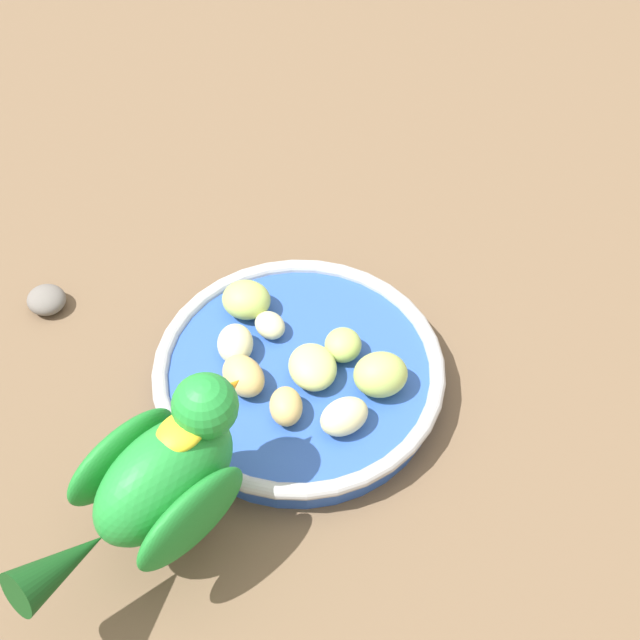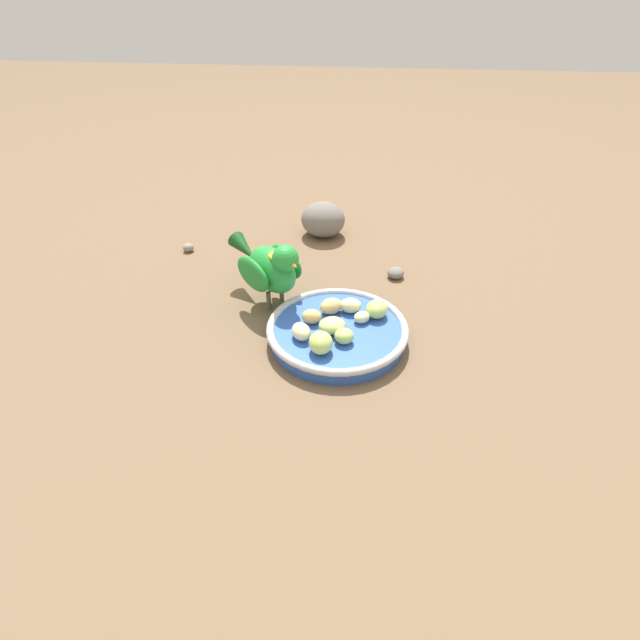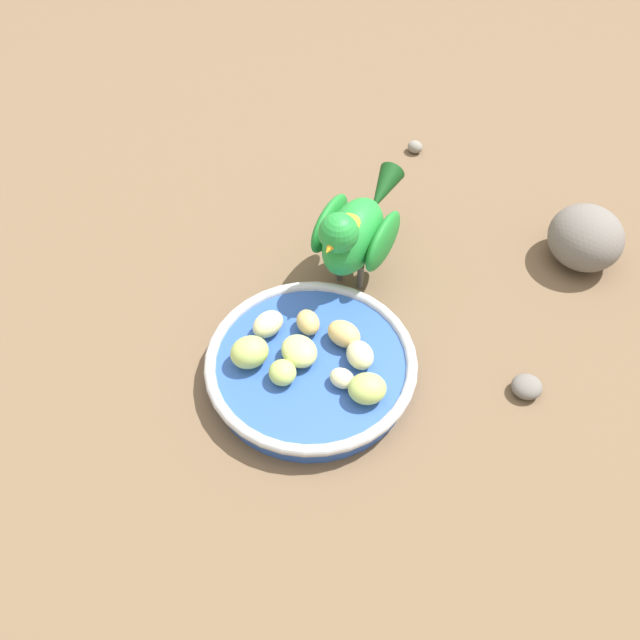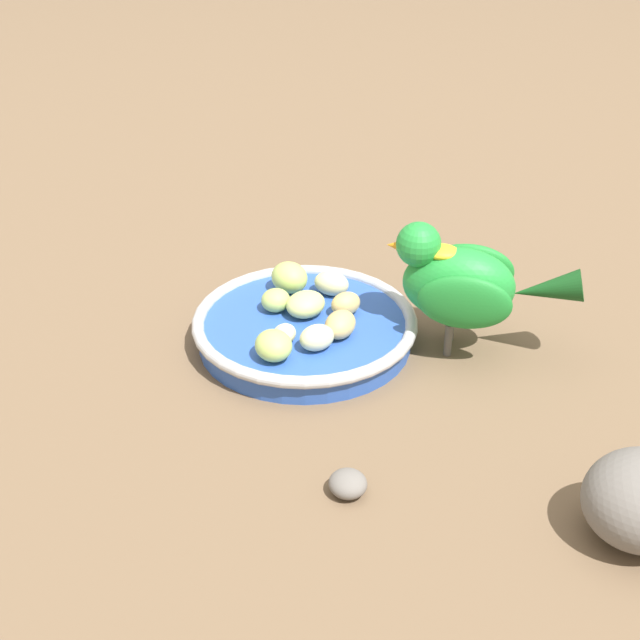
{
  "view_description": "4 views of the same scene",
  "coord_description": "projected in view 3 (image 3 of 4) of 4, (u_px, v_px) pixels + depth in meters",
  "views": [
    {
      "loc": [
        0.0,
        -0.38,
        0.57
      ],
      "look_at": [
        0.03,
        0.05,
        0.04
      ],
      "focal_mm": 53.6,
      "sensor_mm": 36.0,
      "label": 1
    },
    {
      "loc": [
        0.65,
        0.05,
        0.49
      ],
      "look_at": [
        0.03,
        -0.0,
        0.05
      ],
      "focal_mm": 30.41,
      "sensor_mm": 36.0,
      "label": 2
    },
    {
      "loc": [
        0.14,
        0.4,
        0.56
      ],
      "look_at": [
        -0.01,
        -0.01,
        0.05
      ],
      "focal_mm": 38.58,
      "sensor_mm": 36.0,
      "label": 3
    },
    {
      "loc": [
        -0.61,
        0.43,
        0.48
      ],
      "look_at": [
        -0.02,
        0.02,
        0.04
      ],
      "focal_mm": 53.03,
      "sensor_mm": 36.0,
      "label": 4
    }
  ],
  "objects": [
    {
      "name": "ground_plane",
      "position": [
        315.0,
        358.0,
        0.7
      ],
      "size": [
        4.0,
        4.0,
        0.0
      ],
      "primitive_type": "plane",
      "color": "brown"
    },
    {
      "name": "feeding_bowl",
      "position": [
        311.0,
        366.0,
        0.68
      ],
      "size": [
        0.21,
        0.21,
        0.03
      ],
      "color": "#2D56B7",
      "rests_on": "ground_plane"
    },
    {
      "name": "apple_piece_0",
      "position": [
        299.0,
        351.0,
        0.66
      ],
      "size": [
        0.04,
        0.05,
        0.02
      ],
      "primitive_type": "ellipsoid",
      "rotation": [
        0.0,
        0.0,
        1.8
      ],
      "color": "#C6D17A",
      "rests_on": "feeding_bowl"
    },
    {
      "name": "apple_piece_1",
      "position": [
        251.0,
        355.0,
        0.66
      ],
      "size": [
        0.04,
        0.04,
        0.03
      ],
      "primitive_type": "ellipsoid",
      "rotation": [
        0.0,
        0.0,
        0.12
      ],
      "color": "#B2CC66",
      "rests_on": "feeding_bowl"
    },
    {
      "name": "apple_piece_2",
      "position": [
        313.0,
        321.0,
        0.69
      ],
      "size": [
        0.02,
        0.03,
        0.02
      ],
      "primitive_type": "ellipsoid",
      "rotation": [
        0.0,
        0.0,
        1.6
      ],
      "color": "tan",
      "rests_on": "feeding_bowl"
    },
    {
      "name": "apple_piece_3",
      "position": [
        360.0,
        355.0,
        0.66
      ],
      "size": [
        0.03,
        0.03,
        0.02
      ],
      "primitive_type": "ellipsoid",
      "rotation": [
        0.0,
        0.0,
        4.7
      ],
      "color": "beige",
      "rests_on": "feeding_bowl"
    },
    {
      "name": "apple_piece_4",
      "position": [
        268.0,
        324.0,
        0.69
      ],
      "size": [
        0.04,
        0.04,
        0.02
      ],
      "primitive_type": "ellipsoid",
      "rotation": [
        0.0,
        0.0,
        0.5
      ],
      "color": "beige",
      "rests_on": "feeding_bowl"
    },
    {
      "name": "apple_piece_5",
      "position": [
        344.0,
        334.0,
        0.68
      ],
      "size": [
        0.04,
        0.04,
        0.02
      ],
      "primitive_type": "ellipsoid",
      "rotation": [
        0.0,
        0.0,
        5.27
      ],
      "color": "tan",
      "rests_on": "feeding_bowl"
    },
    {
      "name": "apple_piece_6",
      "position": [
        342.0,
        378.0,
        0.65
      ],
      "size": [
        0.03,
        0.03,
        0.02
      ],
      "primitive_type": "ellipsoid",
      "rotation": [
        0.0,
        0.0,
        2.19
      ],
      "color": "beige",
      "rests_on": "feeding_bowl"
    },
    {
      "name": "apple_piece_7",
      "position": [
        283.0,
        373.0,
        0.65
      ],
      "size": [
        0.03,
        0.03,
        0.02
      ],
      "primitive_type": "ellipsoid",
      "rotation": [
        0.0,
        0.0,
        1.47
      ],
      "color": "#B2CC66",
      "rests_on": "feeding_bowl"
    },
    {
      "name": "apple_piece_8",
      "position": [
        367.0,
        389.0,
        0.64
      ],
      "size": [
        0.04,
        0.04,
        0.03
      ],
      "primitive_type": "ellipsoid",
      "rotation": [
        0.0,
        0.0,
        2.89
      ],
      "color": "#B2CC66",
      "rests_on": "feeding_bowl"
    },
    {
      "name": "parrot",
      "position": [
        355.0,
        231.0,
        0.72
      ],
      "size": [
        0.14,
        0.14,
        0.12
      ],
      "rotation": [
        0.0,
        0.0,
        0.77
      ],
      "color": "#59544C",
      "rests_on": "ground_plane"
    },
    {
      "name": "rock_large",
      "position": [
        586.0,
        238.0,
        0.77
      ],
      "size": [
        0.1,
        0.11,
        0.07
      ],
      "primitive_type": "ellipsoid",
      "rotation": [
        0.0,
        0.0,
        1.27
      ],
      "color": "slate",
      "rests_on": "ground_plane"
    },
    {
      "name": "pebble_0",
      "position": [
        527.0,
        387.0,
        0.67
      ],
      "size": [
        0.04,
        0.04,
        0.02
      ],
      "primitive_type": "ellipsoid",
      "rotation": [
        0.0,
        0.0,
        2.84
      ],
      "color": "slate",
      "rests_on": "ground_plane"
    },
    {
      "name": "pebble_1",
      "position": [
        415.0,
        147.0,
        0.92
      ],
      "size": [
        0.03,
        0.03,
        0.02
      ],
      "primitive_type": "ellipsoid",
      "rotation": [
        0.0,
        0.0,
        2.1
      ],
      "color": "gray",
      "rests_on": "ground_plane"
    }
  ]
}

